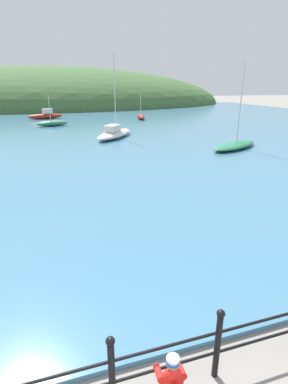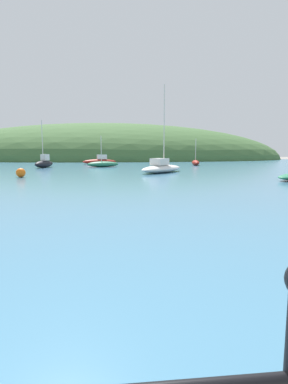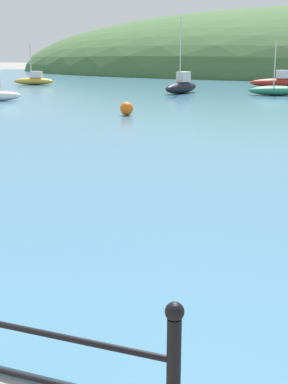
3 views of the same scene
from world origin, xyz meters
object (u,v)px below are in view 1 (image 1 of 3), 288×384
at_px(boat_red_dinghy, 114,133).
at_px(boat_nearest_quay, 141,117).
at_px(boat_mid_harbor, 53,123).
at_px(boat_blue_hull, 46,116).
at_px(child_in_coat, 172,383).
at_px(boat_green_fishing, 235,145).

relative_size(boat_red_dinghy, boat_nearest_quay, 1.99).
distance_m(boat_mid_harbor, boat_nearest_quay, 10.83).
distance_m(boat_blue_hull, boat_nearest_quay, 11.61).
xyz_separation_m(boat_mid_harbor, boat_blue_hull, (-0.61, 7.13, 0.10)).
relative_size(boat_red_dinghy, boat_blue_hull, 1.46).
xyz_separation_m(child_in_coat, boat_red_dinghy, (3.81, 20.89, -0.16)).
relative_size(child_in_coat, boat_nearest_quay, 0.32).
bearing_deg(child_in_coat, boat_red_dinghy, 79.66).
height_order(boat_red_dinghy, boat_mid_harbor, boat_red_dinghy).
relative_size(boat_green_fishing, boat_blue_hull, 1.27).
distance_m(child_in_coat, boat_mid_harbor, 29.60).
relative_size(boat_green_fishing, boat_mid_harbor, 1.61).
bearing_deg(boat_red_dinghy, boat_mid_harbor, 117.17).
height_order(boat_blue_hull, boat_nearest_quay, boat_nearest_quay).
distance_m(boat_red_dinghy, boat_mid_harbor, 9.79).
height_order(boat_mid_harbor, boat_nearest_quay, boat_mid_harbor).
bearing_deg(boat_blue_hull, boat_green_fishing, -62.20).
bearing_deg(boat_green_fishing, boat_blue_hull, 117.80).
distance_m(boat_red_dinghy, boat_blue_hull, 16.64).
height_order(boat_red_dinghy, boat_green_fishing, boat_red_dinghy).
xyz_separation_m(boat_green_fishing, boat_blue_hull, (-11.76, 22.31, 0.16)).
height_order(boat_green_fishing, boat_nearest_quay, boat_green_fishing).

